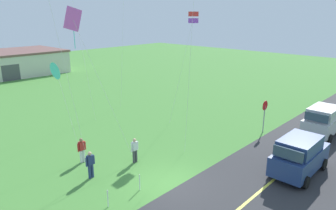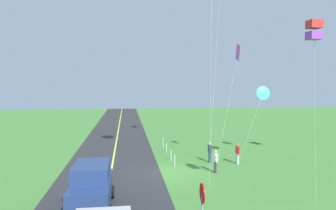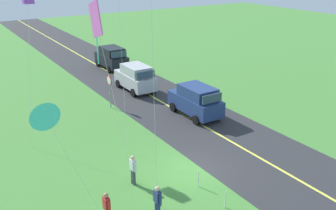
{
  "view_description": "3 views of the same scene",
  "coord_description": "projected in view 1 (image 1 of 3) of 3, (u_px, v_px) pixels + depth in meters",
  "views": [
    {
      "loc": [
        -11.09,
        -10.32,
        8.97
      ],
      "look_at": [
        2.47,
        2.41,
        3.47
      ],
      "focal_mm": 33.35,
      "sensor_mm": 36.0,
      "label": 1
    },
    {
      "loc": [
        22.17,
        -2.88,
        6.25
      ],
      "look_at": [
        2.13,
        -0.29,
        4.93
      ],
      "focal_mm": 34.52,
      "sensor_mm": 36.0,
      "label": 2
    },
    {
      "loc": [
        -14.39,
        10.67,
        10.64
      ],
      "look_at": [
        0.58,
        1.14,
        3.76
      ],
      "focal_mm": 40.62,
      "sensor_mm": 36.0,
      "label": 3
    }
  ],
  "objects": [
    {
      "name": "kite_green_far",
      "position": [
        193.0,
        18.0,
        24.21
      ],
      "size": [
        1.69,
        1.52,
        9.08
      ],
      "color": "silver",
      "rests_on": "ground"
    },
    {
      "name": "stop_sign",
      "position": [
        265.0,
        110.0,
        23.95
      ],
      "size": [
        0.76,
        0.08,
        2.56
      ],
      "color": "gray",
      "rests_on": "ground"
    },
    {
      "name": "kite_blue_mid",
      "position": [
        74.0,
        22.0,
        17.13
      ],
      "size": [
        2.78,
        2.35,
        9.36
      ],
      "color": "silver",
      "rests_on": "ground"
    },
    {
      "name": "fence_post_2",
      "position": [
        108.0,
        198.0,
        14.91
      ],
      "size": [
        0.05,
        0.05,
        0.9
      ],
      "primitive_type": "cylinder",
      "color": "silver",
      "rests_on": "ground"
    },
    {
      "name": "car_parked_east_near",
      "position": [
        323.0,
        120.0,
        23.62
      ],
      "size": [
        4.4,
        2.12,
        2.24
      ],
      "color": "#B7B7BC",
      "rests_on": "ground"
    },
    {
      "name": "fence_post_3",
      "position": [
        140.0,
        182.0,
        16.33
      ],
      "size": [
        0.05,
        0.05,
        0.9
      ],
      "primitive_type": "cylinder",
      "color": "silver",
      "rests_on": "ground"
    },
    {
      "name": "person_adult_companion",
      "position": [
        135.0,
        149.0,
        19.29
      ],
      "size": [
        0.58,
        0.22,
        1.6
      ],
      "rotation": [
        0.0,
        0.0,
        1.87
      ],
      "color": "#3F3F47",
      "rests_on": "ground"
    },
    {
      "name": "person_child_watcher",
      "position": [
        82.0,
        149.0,
        19.31
      ],
      "size": [
        0.58,
        0.22,
        1.6
      ],
      "rotation": [
        0.0,
        0.0,
        0.32
      ],
      "color": "silver",
      "rests_on": "ground"
    },
    {
      "name": "person_adult_near",
      "position": [
        90.0,
        164.0,
        17.46
      ],
      "size": [
        0.58,
        0.22,
        1.6
      ],
      "rotation": [
        0.0,
        0.0,
        0.65
      ],
      "color": "navy",
      "rests_on": "ground"
    },
    {
      "name": "kite_yellow_high",
      "position": [
        56.0,
        71.0,
        19.27
      ],
      "size": [
        0.39,
        2.64,
        6.11
      ],
      "color": "silver",
      "rests_on": "ground"
    },
    {
      "name": "ground_plane",
      "position": [
        169.0,
        184.0,
        17.09
      ],
      "size": [
        120.0,
        120.0,
        0.1
      ],
      "primitive_type": "cube",
      "color": "#478438"
    },
    {
      "name": "car_suv_foreground",
      "position": [
        300.0,
        155.0,
        17.87
      ],
      "size": [
        4.4,
        2.12,
        2.24
      ],
      "color": "navy",
      "rests_on": "ground"
    }
  ]
}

